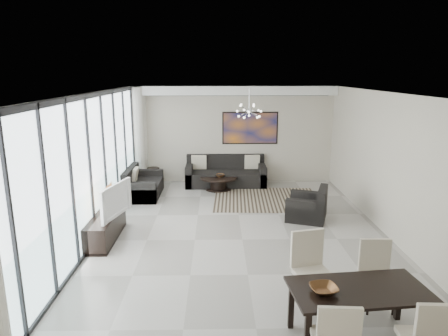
{
  "coord_description": "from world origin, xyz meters",
  "views": [
    {
      "loc": [
        -0.51,
        -7.48,
        3.29
      ],
      "look_at": [
        -0.35,
        0.99,
        1.25
      ],
      "focal_mm": 32.0,
      "sensor_mm": 36.0,
      "label": 1
    }
  ],
  "objects_px": {
    "television": "(111,200)",
    "dining_table": "(359,295)",
    "tv_console": "(105,227)",
    "coffee_table": "(218,182)",
    "sofa_main": "(226,175)"
  },
  "relations": [
    {
      "from": "television",
      "to": "dining_table",
      "type": "bearing_deg",
      "value": -114.78
    },
    {
      "from": "tv_console",
      "to": "dining_table",
      "type": "bearing_deg",
      "value": -38.57
    },
    {
      "from": "dining_table",
      "to": "coffee_table",
      "type": "bearing_deg",
      "value": 104.27
    },
    {
      "from": "sofa_main",
      "to": "dining_table",
      "type": "height_order",
      "value": "sofa_main"
    },
    {
      "from": "tv_console",
      "to": "television",
      "type": "distance_m",
      "value": 0.6
    },
    {
      "from": "coffee_table",
      "to": "sofa_main",
      "type": "bearing_deg",
      "value": 66.54
    },
    {
      "from": "tv_console",
      "to": "television",
      "type": "relative_size",
      "value": 1.44
    },
    {
      "from": "tv_console",
      "to": "dining_table",
      "type": "distance_m",
      "value": 5.12
    },
    {
      "from": "coffee_table",
      "to": "television",
      "type": "relative_size",
      "value": 0.95
    },
    {
      "from": "coffee_table",
      "to": "television",
      "type": "distance_m",
      "value": 4.16
    },
    {
      "from": "coffee_table",
      "to": "tv_console",
      "type": "xyz_separation_m",
      "value": [
        -2.3,
        -3.49,
        0.04
      ]
    },
    {
      "from": "coffee_table",
      "to": "tv_console",
      "type": "relative_size",
      "value": 0.66
    },
    {
      "from": "sofa_main",
      "to": "tv_console",
      "type": "xyz_separation_m",
      "value": [
        -2.52,
        -3.99,
        -0.03
      ]
    },
    {
      "from": "coffee_table",
      "to": "sofa_main",
      "type": "height_order",
      "value": "sofa_main"
    },
    {
      "from": "sofa_main",
      "to": "television",
      "type": "height_order",
      "value": "television"
    }
  ]
}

